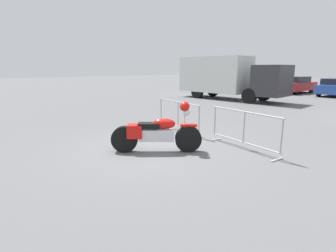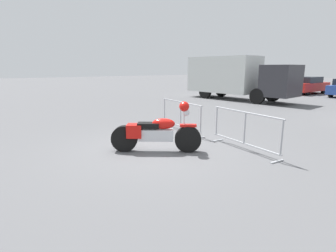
# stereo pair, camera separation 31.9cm
# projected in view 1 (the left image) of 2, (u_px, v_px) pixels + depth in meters

# --- Properties ---
(ground_plane) EXTENTS (120.00, 120.00, 0.00)m
(ground_plane) POSITION_uv_depth(u_px,v_px,m) (155.00, 149.00, 7.24)
(ground_plane) COLOR #5B5B5E
(motorcycle) EXTENTS (1.66, 2.00, 1.36)m
(motorcycle) POSITION_uv_depth(u_px,v_px,m) (156.00, 133.00, 6.94)
(motorcycle) COLOR black
(motorcycle) RESTS_ON ground
(crowd_barrier_near) EXTENTS (2.38, 0.69, 1.07)m
(crowd_barrier_near) POSITION_uv_depth(u_px,v_px,m) (178.00, 116.00, 9.18)
(crowd_barrier_near) COLOR #9EA0A5
(crowd_barrier_near) RESTS_ON ground
(crowd_barrier_far) EXTENTS (2.38, 0.69, 1.07)m
(crowd_barrier_far) POSITION_uv_depth(u_px,v_px,m) (244.00, 130.00, 7.15)
(crowd_barrier_far) COLOR #9EA0A5
(crowd_barrier_far) RESTS_ON ground
(box_truck) EXTENTS (7.85, 2.85, 2.98)m
(box_truck) POSITION_uv_depth(u_px,v_px,m) (225.00, 76.00, 18.57)
(box_truck) COLOR silver
(box_truck) RESTS_ON ground
(parked_car_green) EXTENTS (1.91, 4.45, 1.49)m
(parked_car_green) POSITION_uv_depth(u_px,v_px,m) (235.00, 82.00, 27.66)
(parked_car_green) COLOR #236B38
(parked_car_green) RESTS_ON ground
(parked_car_black) EXTENTS (1.91, 4.46, 1.50)m
(parked_car_black) POSITION_uv_depth(u_px,v_px,m) (265.00, 83.00, 25.57)
(parked_car_black) COLOR black
(parked_car_black) RESTS_ON ground
(parked_car_red) EXTENTS (1.87, 4.35, 1.46)m
(parked_car_red) POSITION_uv_depth(u_px,v_px,m) (296.00, 85.00, 23.08)
(parked_car_red) COLOR #B21E19
(parked_car_red) RESTS_ON ground
(parked_car_blue) EXTENTS (1.77, 4.13, 1.39)m
(parked_car_blue) POSITION_uv_depth(u_px,v_px,m) (336.00, 87.00, 20.71)
(parked_car_blue) COLOR #284799
(parked_car_blue) RESTS_ON ground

